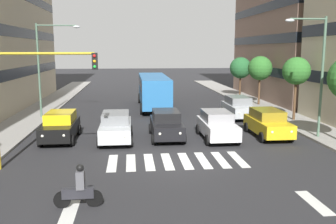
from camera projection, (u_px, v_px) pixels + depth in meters
The scene contains 18 objects.
ground_plane at pixel (176, 161), 18.30m from camera, with size 180.00×180.00×0.00m, color #262628.
crosswalk_markings at pixel (176, 161), 18.30m from camera, with size 6.75×2.80×0.01m.
lane_arrow_0 at pixel (314, 202), 13.34m from camera, with size 0.50×2.20×0.01m, color silver.
lane_arrow_1 at pixel (69, 213), 12.46m from camera, with size 0.50×2.20×0.01m, color silver.
car_0 at pixel (268, 123), 23.29m from camera, with size 2.02×4.44×1.72m.
car_1 at pixel (217, 125), 22.66m from camera, with size 2.02×4.44×1.72m.
car_2 at pixel (166, 124), 22.89m from camera, with size 2.02×4.44×1.72m.
car_3 at pixel (116, 127), 22.17m from camera, with size 2.02×4.44×1.72m.
car_4 at pixel (60, 126), 22.37m from camera, with size 2.02×4.44×1.72m.
car_row2_0 at pixel (238, 107), 29.70m from camera, with size 2.02×4.44×1.72m.
bus_behind_traffic at pixel (154, 88), 34.78m from camera, with size 2.78×10.50×3.00m.
motorcycle_with_rider at pixel (79, 190), 12.85m from camera, with size 1.70×0.36×1.57m.
traffic_light_gantry at pixel (25, 89), 16.56m from camera, with size 4.73×0.36×5.50m.
street_lamp_left at pixel (317, 65), 22.05m from camera, with size 2.57×0.28×7.24m.
street_lamp_right at pixel (46, 60), 28.71m from camera, with size 3.38×0.28×7.30m.
street_tree_1 at pixel (296, 71), 27.69m from camera, with size 2.09×2.09×4.77m.
street_tree_2 at pixel (260, 68), 35.53m from camera, with size 2.32×2.32×4.70m.
street_tree_3 at pixel (241, 68), 42.01m from camera, with size 2.43×2.43×4.45m.
Camera 1 is at (2.22, 17.49, 5.48)m, focal length 39.39 mm.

